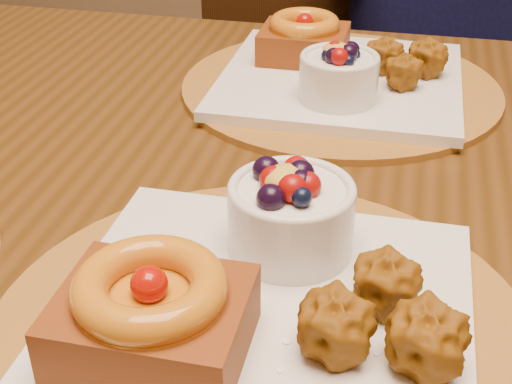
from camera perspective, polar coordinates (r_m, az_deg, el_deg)
dining_table at (r=0.72m, az=4.19°, el=-4.34°), size 1.60×0.90×0.76m
place_setting_near at (r=0.49m, az=0.16°, el=-8.58°), size 0.38×0.38×0.09m
place_setting_far at (r=0.86m, az=6.62°, el=9.44°), size 0.38×0.38×0.08m
chair_far at (r=1.38m, az=4.98°, el=6.59°), size 0.54×0.54×0.94m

